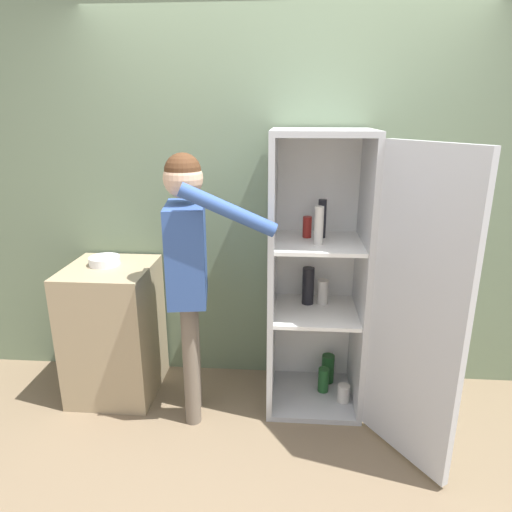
# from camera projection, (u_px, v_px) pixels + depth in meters

# --- Properties ---
(ground_plane) EXTENTS (12.00, 12.00, 0.00)m
(ground_plane) POSITION_uv_depth(u_px,v_px,m) (272.00, 463.00, 2.55)
(ground_plane) COLOR #7A664C
(wall_back) EXTENTS (7.00, 0.06, 2.55)m
(wall_back) POSITION_uv_depth(u_px,v_px,m) (280.00, 204.00, 3.09)
(wall_back) COLOR gray
(wall_back) RESTS_ON ground_plane
(refrigerator) EXTENTS (0.97, 1.07, 1.78)m
(refrigerator) POSITION_uv_depth(u_px,v_px,m) (336.00, 282.00, 2.79)
(refrigerator) COLOR #B7BABC
(refrigerator) RESTS_ON ground_plane
(person) EXTENTS (0.67, 0.51, 1.66)m
(person) POSITION_uv_depth(u_px,v_px,m) (188.00, 255.00, 2.64)
(person) COLOR #726656
(person) RESTS_ON ground_plane
(counter) EXTENTS (0.55, 0.58, 0.91)m
(counter) POSITION_uv_depth(u_px,v_px,m) (114.00, 330.00, 3.10)
(counter) COLOR tan
(counter) RESTS_ON ground_plane
(bowl) EXTENTS (0.20, 0.20, 0.05)m
(bowl) POSITION_uv_depth(u_px,v_px,m) (105.00, 261.00, 2.99)
(bowl) COLOR white
(bowl) RESTS_ON counter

